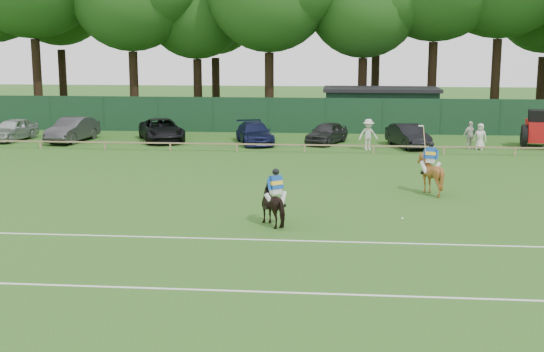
# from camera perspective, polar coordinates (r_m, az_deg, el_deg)

# --- Properties ---
(ground) EXTENTS (160.00, 160.00, 0.00)m
(ground) POSITION_cam_1_polar(r_m,az_deg,el_deg) (25.08, -1.79, -4.39)
(ground) COLOR #1E4C14
(ground) RESTS_ON ground
(horse_dark) EXTENTS (1.64, 1.84, 1.45)m
(horse_dark) POSITION_cam_1_polar(r_m,az_deg,el_deg) (25.78, 0.29, -2.31)
(horse_dark) COLOR black
(horse_dark) RESTS_ON ground
(horse_chestnut) EXTENTS (1.77, 1.88, 1.71)m
(horse_chestnut) POSITION_cam_1_polar(r_m,az_deg,el_deg) (31.75, 12.29, 0.15)
(horse_chestnut) COLOR brown
(horse_chestnut) RESTS_ON ground
(sedan_silver) EXTENTS (2.28, 4.46, 1.45)m
(sedan_silver) POSITION_cam_1_polar(r_m,az_deg,el_deg) (50.51, -19.68, 3.46)
(sedan_silver) COLOR #B6BABB
(sedan_silver) RESTS_ON ground
(sedan_grey) EXTENTS (2.27, 4.90, 1.55)m
(sedan_grey) POSITION_cam_1_polar(r_m,az_deg,el_deg) (48.75, -15.38, 3.52)
(sedan_grey) COLOR #323235
(sedan_grey) RESTS_ON ground
(suv_black) EXTENTS (4.26, 5.77, 1.46)m
(suv_black) POSITION_cam_1_polar(r_m,az_deg,el_deg) (47.78, -8.65, 3.58)
(suv_black) COLOR black
(suv_black) RESTS_ON ground
(sedan_navy) EXTENTS (3.17, 5.02, 1.35)m
(sedan_navy) POSITION_cam_1_polar(r_m,az_deg,el_deg) (46.07, -1.37, 3.38)
(sedan_navy) COLOR #13183D
(sedan_navy) RESTS_ON ground
(hatch_grey) EXTENTS (2.99, 4.33, 1.37)m
(hatch_grey) POSITION_cam_1_polar(r_m,az_deg,el_deg) (46.24, 4.31, 3.39)
(hatch_grey) COLOR #29292B
(hatch_grey) RESTS_ON ground
(estate_black) EXTENTS (2.66, 4.53, 1.41)m
(estate_black) POSITION_cam_1_polar(r_m,az_deg,el_deg) (45.34, 10.63, 3.12)
(estate_black) COLOR black
(estate_black) RESTS_ON ground
(spectator_left) EXTENTS (1.35, 1.01, 1.86)m
(spectator_left) POSITION_cam_1_polar(r_m,az_deg,el_deg) (43.79, 7.56, 3.24)
(spectator_left) COLOR beige
(spectator_left) RESTS_ON ground
(spectator_mid) EXTENTS (1.04, 0.89, 1.68)m
(spectator_mid) POSITION_cam_1_polar(r_m,az_deg,el_deg) (45.40, 15.25, 3.11)
(spectator_mid) COLOR beige
(spectator_mid) RESTS_ON ground
(spectator_right) EXTENTS (0.90, 0.76, 1.58)m
(spectator_right) POSITION_cam_1_polar(r_m,az_deg,el_deg) (45.35, 16.02, 2.99)
(spectator_right) COLOR silver
(spectator_right) RESTS_ON ground
(rider_dark) EXTENTS (0.83, 0.67, 1.41)m
(rider_dark) POSITION_cam_1_polar(r_m,az_deg,el_deg) (25.63, 0.31, -0.83)
(rider_dark) COLOR silver
(rider_dark) RESTS_ON ground
(rider_chestnut) EXTENTS (0.92, 0.72, 2.05)m
(rider_chestnut) POSITION_cam_1_polar(r_m,az_deg,el_deg) (31.61, 12.33, 1.51)
(rider_chestnut) COLOR silver
(rider_chestnut) RESTS_ON ground
(polo_ball) EXTENTS (0.09, 0.09, 0.09)m
(polo_ball) POSITION_cam_1_polar(r_m,az_deg,el_deg) (27.10, 10.18, -3.31)
(polo_ball) COLOR silver
(polo_ball) RESTS_ON ground
(pitch_lines) EXTENTS (60.00, 5.10, 0.01)m
(pitch_lines) POSITION_cam_1_polar(r_m,az_deg,el_deg) (21.74, -2.94, -6.75)
(pitch_lines) COLOR silver
(pitch_lines) RESTS_ON ground
(pitch_rail) EXTENTS (62.10, 0.10, 0.50)m
(pitch_rail) POSITION_cam_1_polar(r_m,az_deg,el_deg) (42.57, 1.23, 2.46)
(pitch_rail) COLOR #997F5B
(pitch_rail) RESTS_ON ground
(perimeter_fence) EXTENTS (92.08, 0.08, 2.50)m
(perimeter_fence) POSITION_cam_1_polar(r_m,az_deg,el_deg) (51.39, 1.97, 4.77)
(perimeter_fence) COLOR #14351E
(perimeter_fence) RESTS_ON ground
(utility_shed) EXTENTS (8.40, 4.40, 3.04)m
(utility_shed) POSITION_cam_1_polar(r_m,az_deg,el_deg) (54.33, 8.52, 5.29)
(utility_shed) COLOR #14331E
(utility_shed) RESTS_ON ground
(tree_row) EXTENTS (96.00, 12.00, 21.00)m
(tree_row) POSITION_cam_1_polar(r_m,az_deg,el_deg) (59.39, 4.36, 4.33)
(tree_row) COLOR #26561C
(tree_row) RESTS_ON ground
(tractor) EXTENTS (2.21, 2.99, 2.32)m
(tractor) POSITION_cam_1_polar(r_m,az_deg,el_deg) (47.25, 20.12, 3.42)
(tractor) COLOR #B21011
(tractor) RESTS_ON ground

